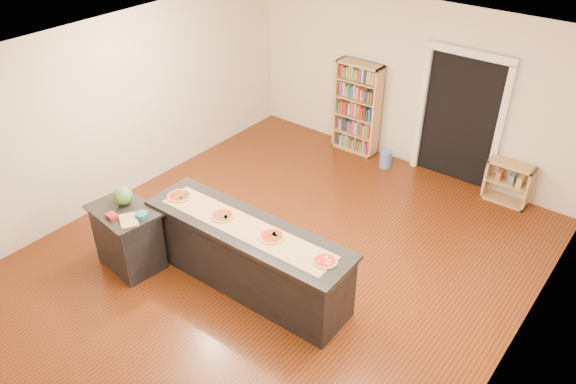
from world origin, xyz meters
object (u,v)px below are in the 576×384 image
Objects in this scene: bookshelf at (357,108)px; watermelon at (123,196)px; low_shelf at (508,183)px; waste_bin at (386,159)px; kitchen_island at (248,256)px; side_counter at (128,237)px.

bookshelf is 4.53m from watermelon.
low_shelf is 5.71m from watermelon.
watermelon is (-1.48, -4.27, 0.85)m from waste_bin.
kitchen_island is 4.35m from low_shelf.
bookshelf is at bearing 101.73° from kitchen_island.
bookshelf is 1.03m from waste_bin.
low_shelf is (1.89, 3.92, -0.13)m from kitchen_island.
low_shelf is at bearing 52.06° from watermelon.
bookshelf is at bearing 164.96° from waste_bin.
low_shelf is at bearing 5.79° from waste_bin.
waste_bin is (1.39, 4.36, -0.29)m from side_counter.
watermelon reaches higher than low_shelf.
low_shelf is at bearing 60.46° from side_counter.
low_shelf reaches higher than waste_bin.
side_counter is 1.31× the size of low_shelf.
side_counter is 5.69m from low_shelf.
side_counter is at bearing -46.33° from watermelon.
low_shelf is 2.03m from waste_bin.
kitchen_island is at bearing -77.33° from bookshelf.
bookshelf is at bearing -179.99° from low_shelf.
waste_bin is 1.22× the size of watermelon.
kitchen_island is 9.28× the size of waste_bin.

